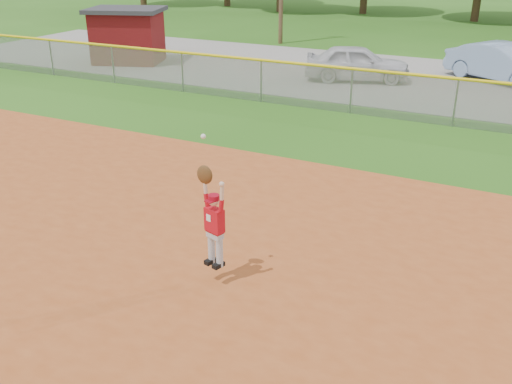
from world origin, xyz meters
TOP-DOWN VIEW (x-y plane):
  - ground at (0.00, 0.00)m, footprint 120.00×120.00m
  - clay_infield at (0.00, -3.00)m, footprint 24.00×16.00m
  - parking_strip at (0.00, 16.00)m, footprint 44.00×10.00m
  - car_white_a at (-1.29, 14.78)m, footprint 4.55×2.95m
  - car_blue at (4.04, 17.21)m, footprint 4.79×3.64m
  - utility_shed at (-12.12, 13.70)m, footprint 4.03×3.58m
  - outfield_fence at (0.00, 10.00)m, footprint 40.06×0.10m
  - ballplayer at (1.20, -1.03)m, footprint 0.57×0.32m

SIDE VIEW (x-z plane):
  - ground at x=0.00m, z-range 0.00..0.00m
  - parking_strip at x=0.00m, z-range 0.00..0.03m
  - clay_infield at x=0.00m, z-range 0.00..0.04m
  - car_white_a at x=-1.29m, z-range 0.03..1.47m
  - car_blue at x=4.04m, z-range 0.03..1.54m
  - outfield_fence at x=0.00m, z-range 0.11..1.66m
  - ballplayer at x=1.20m, z-range 0.11..2.34m
  - utility_shed at x=-12.12m, z-range 0.03..2.54m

